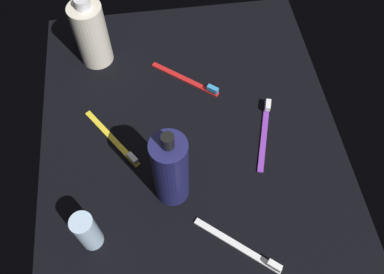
{
  "coord_description": "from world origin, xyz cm",
  "views": [
    {
      "loc": [
        42.25,
        -5.79,
        74.31
      ],
      "look_at": [
        0.0,
        0.0,
        3.0
      ],
      "focal_mm": 37.59,
      "sensor_mm": 36.0,
      "label": 1
    }
  ],
  "objects_px": {
    "deodorant_stick": "(87,231)",
    "toothbrush_purple": "(265,131)",
    "toothbrush_yellow": "(115,140)",
    "toothbrush_red": "(189,80)",
    "toothbrush_white": "(242,248)",
    "lotion_bottle": "(171,170)",
    "bodywash_bottle": "(91,34)"
  },
  "relations": [
    {
      "from": "toothbrush_red",
      "to": "toothbrush_purple",
      "type": "xyz_separation_m",
      "value": [
        0.16,
        0.14,
        0.0
      ]
    },
    {
      "from": "bodywash_bottle",
      "to": "toothbrush_white",
      "type": "distance_m",
      "value": 0.57
    },
    {
      "from": "deodorant_stick",
      "to": "toothbrush_purple",
      "type": "distance_m",
      "value": 0.42
    },
    {
      "from": "bodywash_bottle",
      "to": "toothbrush_red",
      "type": "relative_size",
      "value": 1.21
    },
    {
      "from": "deodorant_stick",
      "to": "toothbrush_white",
      "type": "xyz_separation_m",
      "value": [
        0.05,
        0.27,
        -0.04
      ]
    },
    {
      "from": "toothbrush_red",
      "to": "toothbrush_yellow",
      "type": "relative_size",
      "value": 0.95
    },
    {
      "from": "lotion_bottle",
      "to": "toothbrush_white",
      "type": "distance_m",
      "value": 0.2
    },
    {
      "from": "bodywash_bottle",
      "to": "toothbrush_red",
      "type": "bearing_deg",
      "value": 63.86
    },
    {
      "from": "bodywash_bottle",
      "to": "toothbrush_purple",
      "type": "distance_m",
      "value": 0.45
    },
    {
      "from": "deodorant_stick",
      "to": "toothbrush_purple",
      "type": "bearing_deg",
      "value": 116.68
    },
    {
      "from": "lotion_bottle",
      "to": "deodorant_stick",
      "type": "height_order",
      "value": "lotion_bottle"
    },
    {
      "from": "toothbrush_white",
      "to": "toothbrush_red",
      "type": "bearing_deg",
      "value": -173.51
    },
    {
      "from": "toothbrush_purple",
      "to": "toothbrush_red",
      "type": "bearing_deg",
      "value": -138.23
    },
    {
      "from": "lotion_bottle",
      "to": "toothbrush_white",
      "type": "height_order",
      "value": "lotion_bottle"
    },
    {
      "from": "lotion_bottle",
      "to": "toothbrush_red",
      "type": "bearing_deg",
      "value": 165.74
    },
    {
      "from": "toothbrush_white",
      "to": "lotion_bottle",
      "type": "bearing_deg",
      "value": -139.41
    },
    {
      "from": "deodorant_stick",
      "to": "toothbrush_yellow",
      "type": "xyz_separation_m",
      "value": [
        -0.21,
        0.05,
        -0.04
      ]
    },
    {
      "from": "bodywash_bottle",
      "to": "toothbrush_yellow",
      "type": "relative_size",
      "value": 1.15
    },
    {
      "from": "bodywash_bottle",
      "to": "toothbrush_purple",
      "type": "xyz_separation_m",
      "value": [
        0.26,
        0.35,
        -0.07
      ]
    },
    {
      "from": "deodorant_stick",
      "to": "toothbrush_red",
      "type": "height_order",
      "value": "deodorant_stick"
    },
    {
      "from": "toothbrush_purple",
      "to": "toothbrush_yellow",
      "type": "height_order",
      "value": "same"
    },
    {
      "from": "toothbrush_white",
      "to": "deodorant_stick",
      "type": "bearing_deg",
      "value": -101.23
    },
    {
      "from": "toothbrush_red",
      "to": "toothbrush_white",
      "type": "relative_size",
      "value": 1.01
    },
    {
      "from": "lotion_bottle",
      "to": "toothbrush_yellow",
      "type": "relative_size",
      "value": 1.35
    },
    {
      "from": "deodorant_stick",
      "to": "toothbrush_red",
      "type": "xyz_separation_m",
      "value": [
        -0.35,
        0.23,
        -0.04
      ]
    },
    {
      "from": "deodorant_stick",
      "to": "toothbrush_purple",
      "type": "relative_size",
      "value": 0.58
    },
    {
      "from": "deodorant_stick",
      "to": "toothbrush_yellow",
      "type": "relative_size",
      "value": 0.65
    },
    {
      "from": "lotion_bottle",
      "to": "toothbrush_white",
      "type": "xyz_separation_m",
      "value": [
        0.13,
        0.11,
        -0.09
      ]
    },
    {
      "from": "toothbrush_purple",
      "to": "toothbrush_yellow",
      "type": "xyz_separation_m",
      "value": [
        -0.02,
        -0.32,
        0.0
      ]
    },
    {
      "from": "bodywash_bottle",
      "to": "toothbrush_purple",
      "type": "bearing_deg",
      "value": 53.24
    },
    {
      "from": "lotion_bottle",
      "to": "toothbrush_purple",
      "type": "height_order",
      "value": "lotion_bottle"
    },
    {
      "from": "toothbrush_purple",
      "to": "lotion_bottle",
      "type": "bearing_deg",
      "value": -63.22
    }
  ]
}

